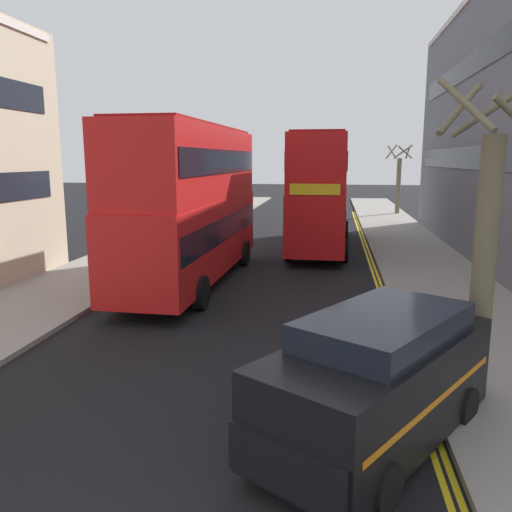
% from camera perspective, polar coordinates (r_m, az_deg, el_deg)
% --- Properties ---
extents(sidewalk_right, '(4.00, 80.00, 0.14)m').
position_cam_1_polar(sidewalk_right, '(19.97, 19.55, -2.72)').
color(sidewalk_right, gray).
rests_on(sidewalk_right, ground).
extents(sidewalk_left, '(4.00, 80.00, 0.14)m').
position_cam_1_polar(sidewalk_left, '(21.60, -16.63, -1.57)').
color(sidewalk_left, gray).
rests_on(sidewalk_left, ground).
extents(kerb_line_outer, '(0.10, 56.00, 0.01)m').
position_cam_1_polar(kerb_line_outer, '(17.75, 14.07, -4.27)').
color(kerb_line_outer, yellow).
rests_on(kerb_line_outer, ground).
extents(kerb_line_inner, '(0.10, 56.00, 0.01)m').
position_cam_1_polar(kerb_line_inner, '(17.73, 13.55, -4.26)').
color(kerb_line_inner, yellow).
rests_on(kerb_line_inner, ground).
extents(double_decker_bus_away, '(3.00, 10.86, 5.64)m').
position_cam_1_polar(double_decker_bus_away, '(18.76, -7.10, 6.15)').
color(double_decker_bus_away, red).
rests_on(double_decker_bus_away, ground).
extents(double_decker_bus_oncoming, '(2.98, 10.86, 5.64)m').
position_cam_1_polar(double_decker_bus_oncoming, '(26.10, 7.21, 7.40)').
color(double_decker_bus_oncoming, red).
rests_on(double_decker_bus_oncoming, ground).
extents(taxi_minivan, '(4.16, 5.06, 2.12)m').
position_cam_1_polar(taxi_minivan, '(8.51, 13.01, -13.26)').
color(taxi_minivan, black).
rests_on(taxi_minivan, ground).
extents(street_tree_near, '(1.88, 2.00, 5.80)m').
position_cam_1_polar(street_tree_near, '(10.26, 23.86, 0.47)').
color(street_tree_near, '#6B6047').
rests_on(street_tree_near, sidewalk_right).
extents(street_tree_mid, '(2.16, 2.06, 5.48)m').
position_cam_1_polar(street_tree_mid, '(43.36, 15.45, 8.07)').
color(street_tree_mid, '#6B6047').
rests_on(street_tree_mid, sidewalk_right).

